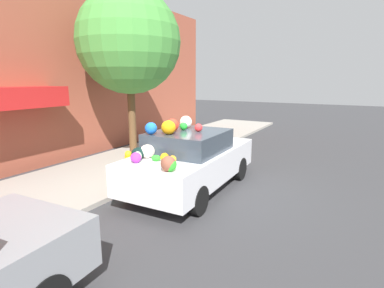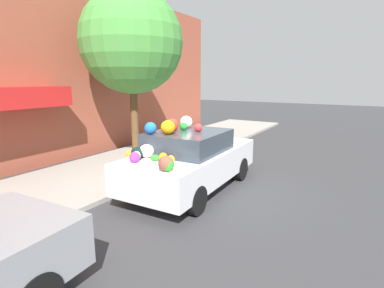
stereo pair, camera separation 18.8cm
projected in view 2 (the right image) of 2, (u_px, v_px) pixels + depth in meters
ground_plane at (189, 188)px, 7.44m from camera, size 60.00×60.00×0.00m
sidewalk_curb at (111, 169)px, 8.80m from camera, size 24.00×3.20×0.11m
building_facade at (51, 72)px, 9.23m from camera, size 18.00×1.20×5.83m
street_tree at (132, 42)px, 9.22m from camera, size 3.19×3.19×5.26m
fire_hydrant at (130, 163)px, 7.99m from camera, size 0.20×0.20×0.70m
art_car at (191, 158)px, 7.21m from camera, size 4.00×1.87×1.76m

